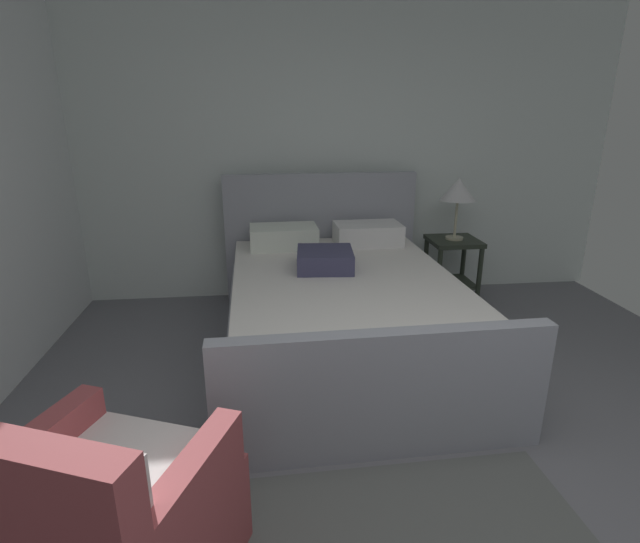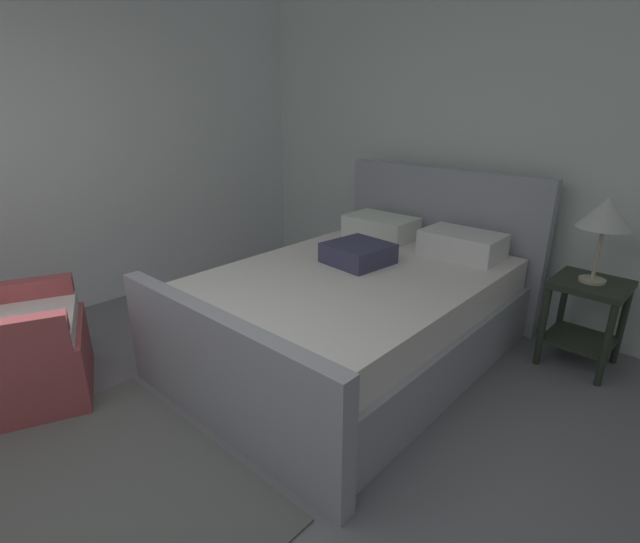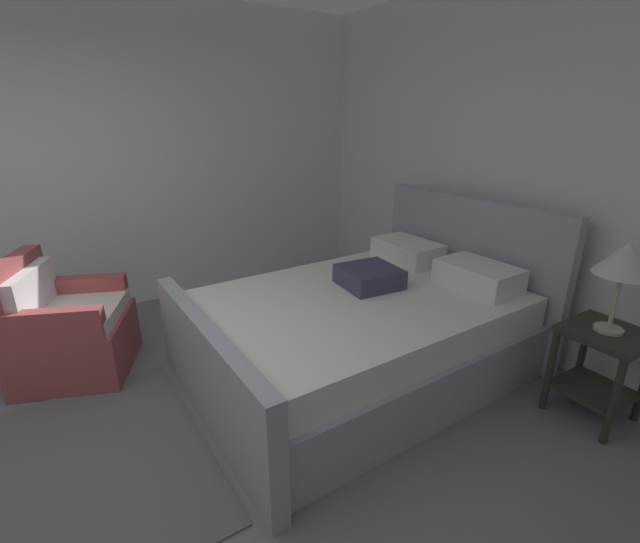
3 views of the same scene
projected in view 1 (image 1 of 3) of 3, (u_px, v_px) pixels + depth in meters
name	position (u px, v px, depth m)	size (l,w,h in m)	color
wall_back	(348.00, 145.00, 4.52)	(5.03, 0.12, 2.84)	silver
bed	(341.00, 308.00, 3.58)	(1.79, 2.40, 1.19)	#9EA0AD
nightstand_right	(452.00, 260.00, 4.54)	(0.44, 0.44, 0.60)	#283025
table_lamp_right	(458.00, 191.00, 4.33)	(0.32, 0.32, 0.55)	#B7B293
armchair	(105.00, 529.00, 1.69)	(0.94, 0.95, 0.90)	#A04549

